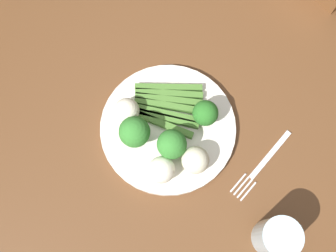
% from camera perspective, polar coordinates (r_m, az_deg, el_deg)
% --- Properties ---
extents(ground_plane, '(6.00, 6.00, 0.02)m').
position_cam_1_polar(ground_plane, '(1.53, -1.30, -6.94)').
color(ground_plane, tan).
extents(dining_table, '(1.24, 0.83, 0.76)m').
position_cam_1_polar(dining_table, '(0.90, -2.20, 0.31)').
color(dining_table, brown).
rests_on(dining_table, ground_plane).
extents(plate, '(0.26, 0.26, 0.01)m').
position_cam_1_polar(plate, '(0.77, -0.00, -0.27)').
color(plate, silver).
rests_on(plate, dining_table).
extents(asparagus_bundle, '(0.15, 0.13, 0.01)m').
position_cam_1_polar(asparagus_bundle, '(0.77, -0.17, 2.93)').
color(asparagus_bundle, '#47752D').
rests_on(asparagus_bundle, plate).
extents(broccoli_right, '(0.05, 0.05, 0.07)m').
position_cam_1_polar(broccoli_right, '(0.71, 0.55, -2.65)').
color(broccoli_right, '#609E3D').
rests_on(broccoli_right, plate).
extents(broccoli_back, '(0.05, 0.05, 0.06)m').
position_cam_1_polar(broccoli_back, '(0.73, 5.37, 1.83)').
color(broccoli_back, '#568E33').
rests_on(broccoli_back, plate).
extents(broccoli_near_center, '(0.06, 0.06, 0.07)m').
position_cam_1_polar(broccoli_near_center, '(0.72, -4.81, -0.87)').
color(broccoli_near_center, '#609E3D').
rests_on(broccoli_near_center, plate).
extents(cauliflower_back_right, '(0.05, 0.05, 0.05)m').
position_cam_1_polar(cauliflower_back_right, '(0.71, -0.94, -6.29)').
color(cauliflower_back_right, white).
rests_on(cauliflower_back_right, plate).
extents(cauliflower_edge, '(0.05, 0.05, 0.05)m').
position_cam_1_polar(cauliflower_edge, '(0.75, -5.91, 2.23)').
color(cauliflower_edge, silver).
rests_on(cauliflower_edge, plate).
extents(cauliflower_front, '(0.05, 0.05, 0.05)m').
position_cam_1_polar(cauliflower_front, '(0.72, 3.94, -4.89)').
color(cauliflower_front, beige).
rests_on(cauliflower_front, plate).
extents(fork, '(0.03, 0.17, 0.00)m').
position_cam_1_polar(fork, '(0.77, 13.29, -5.40)').
color(fork, silver).
rests_on(fork, dining_table).
extents(water_glass, '(0.07, 0.07, 0.09)m').
position_cam_1_polar(water_glass, '(0.72, 15.22, -15.13)').
color(water_glass, silver).
rests_on(water_glass, dining_table).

